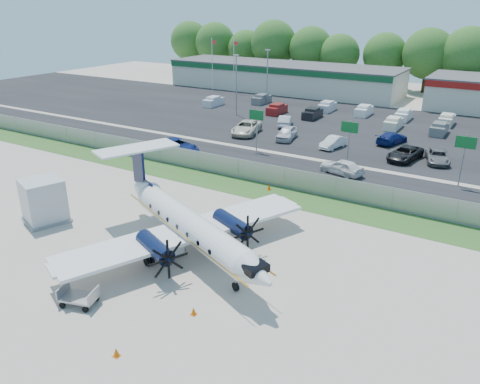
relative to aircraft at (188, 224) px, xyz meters
The scene contains 32 objects.
ground 2.28m from the aircraft, 74.92° to the left, with size 170.00×170.00×0.00m, color #B6A89A.
grass_verge 12.78m from the aircraft, 89.27° to the left, with size 170.00×4.00×0.02m, color #2D561E.
access_road 19.71m from the aircraft, 89.53° to the left, with size 170.00×8.00×0.02m, color black.
parking_lot 40.65m from the aircraft, 89.77° to the left, with size 170.00×32.00×0.02m, color black.
perimeter_fence 14.64m from the aircraft, 89.37° to the left, with size 120.00×0.06×1.99m.
building_west 66.96m from the aircraft, 110.86° to the left, with size 46.40×12.40×5.24m.
sign_left 24.81m from the aircraft, 108.45° to the left, with size 1.80×0.26×5.00m.
sign_mid 23.75m from the aircraft, 82.34° to the left, with size 1.80×0.26×5.00m.
sign_right 27.47m from the aircraft, 58.93° to the left, with size 1.80×0.26×5.00m.
flagpole_west 66.19m from the aircraft, 122.75° to the left, with size 1.06×0.12×10.00m.
flagpole_east 63.63m from the aircraft, 118.96° to the left, with size 1.06×0.12×10.00m.
light_pole_nw 43.50m from the aircraft, 117.21° to the left, with size 0.90×0.35×9.09m.
light_pole_sw 52.57m from the aircraft, 112.21° to the left, with size 0.90×0.35×9.09m.
tree_line 74.62m from the aircraft, 89.88° to the left, with size 112.00×6.00×14.00m, color #28591A, non-canonical shape.
aircraft is the anchor object (origin of this frame).
pushback_tug 2.21m from the aircraft, 140.49° to the right, with size 2.43×1.84×1.25m.
baggage_cart_near 3.43m from the aircraft, 117.12° to the left, with size 1.99×1.54×0.92m.
baggage_cart_far 8.48m from the aircraft, 102.05° to the right, with size 2.36×1.79×1.10m.
service_container 12.99m from the aircraft, behind, with size 3.98×3.98×3.45m.
cone_nose 7.34m from the aircraft, 51.03° to the right, with size 0.33×0.33×0.48m.
cone_port_wing 10.81m from the aircraft, 72.59° to the right, with size 0.35×0.35×0.49m.
cone_starboard_wing 13.45m from the aircraft, 93.22° to the left, with size 0.40×0.40×0.57m.
road_car_west 23.81m from the aircraft, 130.21° to the left, with size 2.75×5.95×1.65m, color navy.
road_car_mid 21.41m from the aircraft, 80.61° to the left, with size 1.82×4.52×1.54m, color silver.
parked_car_a 32.33m from the aircraft, 113.29° to the left, with size 2.86×6.20×1.72m, color beige.
parked_car_b 30.87m from the aircraft, 103.18° to the left, with size 1.96×4.88×1.66m, color silver.
parked_car_c 29.50m from the aircraft, 91.17° to the left, with size 1.46×4.19×1.38m, color silver.
parked_car_d 30.19m from the aircraft, 74.84° to the left, with size 2.49×5.40×1.50m, color black.
parked_car_e 32.05m from the aircraft, 69.63° to the left, with size 2.25×4.88×1.36m, color #595B5E.
parked_car_f 37.62m from the aircraft, 105.83° to the left, with size 1.63×4.68×1.54m, color silver.
parked_car_g 35.31m from the aircraft, 81.92° to the left, with size 2.02×4.98×1.44m, color navy.
far_parking_rows 45.64m from the aircraft, 89.80° to the left, with size 56.00×10.00×1.60m, color gray, non-canonical shape.
Camera 1 is at (17.67, -23.24, 16.08)m, focal length 35.00 mm.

